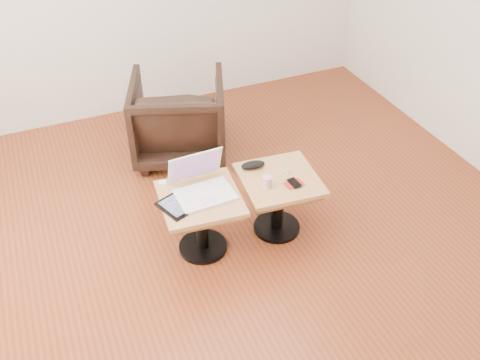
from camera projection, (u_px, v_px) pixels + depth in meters
name	position (u px, v px, depth m)	size (l,w,h in m)	color
room_shell	(233.00, 79.00, 2.79)	(4.52, 4.52, 2.71)	brown
side_table_left	(201.00, 210.00, 3.49)	(0.55, 0.55, 0.46)	black
side_table_right	(279.00, 191.00, 3.65)	(0.55, 0.55, 0.46)	black
laptop	(202.00, 185.00, 3.43)	(0.37, 0.34, 0.25)	white
tablet	(176.00, 206.00, 3.33)	(0.25, 0.28, 0.02)	black
charging_adapter	(163.00, 184.00, 3.51)	(0.04, 0.04, 0.03)	white
glasses_case	(253.00, 165.00, 3.65)	(0.17, 0.07, 0.05)	black
striped_cup	(267.00, 182.00, 3.47)	(0.06, 0.06, 0.08)	#CD4F78
earbuds_tangle	(286.00, 170.00, 3.63)	(0.08, 0.06, 0.01)	white
phone_on_sleeve	(294.00, 183.00, 3.52)	(0.13, 0.11, 0.01)	maroon
armchair	(179.00, 118.00, 4.41)	(0.74, 0.76, 0.69)	black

